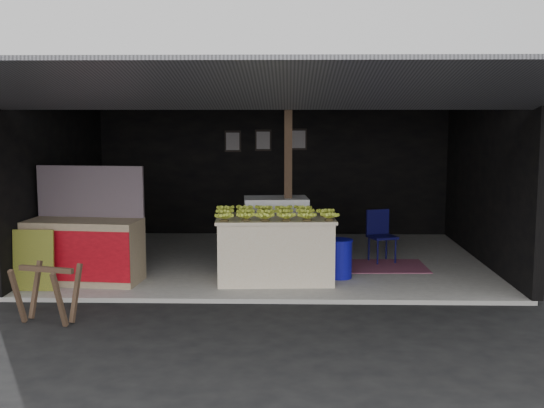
{
  "coord_description": "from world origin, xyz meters",
  "views": [
    {
      "loc": [
        0.32,
        -8.55,
        2.41
      ],
      "look_at": [
        0.06,
        1.55,
        1.1
      ],
      "focal_mm": 45.0,
      "sensor_mm": 36.0,
      "label": 1
    }
  ],
  "objects_px": {
    "water_barrel": "(339,260)",
    "plastic_chair": "(380,231)",
    "banana_table": "(275,249)",
    "white_crate": "(276,232)",
    "neighbor_stall": "(84,248)",
    "sawhorse": "(47,288)"
  },
  "relations": [
    {
      "from": "banana_table",
      "to": "sawhorse",
      "type": "bearing_deg",
      "value": -146.94
    },
    {
      "from": "white_crate",
      "to": "water_barrel",
      "type": "relative_size",
      "value": 2.02
    },
    {
      "from": "banana_table",
      "to": "water_barrel",
      "type": "bearing_deg",
      "value": 8.1
    },
    {
      "from": "water_barrel",
      "to": "plastic_chair",
      "type": "height_order",
      "value": "plastic_chair"
    },
    {
      "from": "banana_table",
      "to": "plastic_chair",
      "type": "height_order",
      "value": "banana_table"
    },
    {
      "from": "banana_table",
      "to": "white_crate",
      "type": "bearing_deg",
      "value": 87.15
    },
    {
      "from": "white_crate",
      "to": "water_barrel",
      "type": "bearing_deg",
      "value": -43.57
    },
    {
      "from": "white_crate",
      "to": "neighbor_stall",
      "type": "distance_m",
      "value": 2.92
    },
    {
      "from": "water_barrel",
      "to": "white_crate",
      "type": "bearing_deg",
      "value": 141.44
    },
    {
      "from": "banana_table",
      "to": "white_crate",
      "type": "xyz_separation_m",
      "value": [
        -0.01,
        0.94,
        0.08
      ]
    },
    {
      "from": "banana_table",
      "to": "white_crate",
      "type": "height_order",
      "value": "white_crate"
    },
    {
      "from": "neighbor_stall",
      "to": "sawhorse",
      "type": "distance_m",
      "value": 1.77
    },
    {
      "from": "neighbor_stall",
      "to": "sawhorse",
      "type": "bearing_deg",
      "value": -81.11
    },
    {
      "from": "white_crate",
      "to": "water_barrel",
      "type": "xyz_separation_m",
      "value": [
        0.94,
        -0.75,
        -0.27
      ]
    },
    {
      "from": "neighbor_stall",
      "to": "water_barrel",
      "type": "relative_size",
      "value": 3.07
    },
    {
      "from": "water_barrel",
      "to": "plastic_chair",
      "type": "relative_size",
      "value": 0.64
    },
    {
      "from": "banana_table",
      "to": "sawhorse",
      "type": "relative_size",
      "value": 2.33
    },
    {
      "from": "water_barrel",
      "to": "plastic_chair",
      "type": "bearing_deg",
      "value": 57.39
    },
    {
      "from": "banana_table",
      "to": "white_crate",
      "type": "distance_m",
      "value": 0.94
    },
    {
      "from": "white_crate",
      "to": "water_barrel",
      "type": "height_order",
      "value": "white_crate"
    },
    {
      "from": "neighbor_stall",
      "to": "banana_table",
      "type": "bearing_deg",
      "value": 9.29
    },
    {
      "from": "banana_table",
      "to": "plastic_chair",
      "type": "xyz_separation_m",
      "value": [
        1.67,
        1.34,
        0.03
      ]
    }
  ]
}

